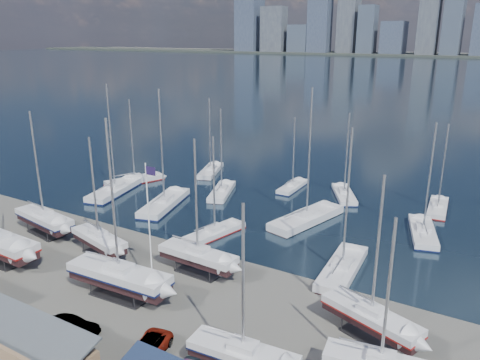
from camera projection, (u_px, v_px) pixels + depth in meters
The scene contains 23 objects.
ground at pixel (150, 289), 46.37m from camera, with size 1400.00×1400.00×0.00m, color #605E59.
water at pixel (471, 74), 301.16m from camera, with size 1400.00×600.00×0.40m, color #182739.
sailboat_cradle_0 at pixel (44, 219), 58.62m from camera, with size 9.93×4.08×15.62m.
sailboat_cradle_2 at pixel (99, 239), 53.01m from camera, with size 8.65×4.18×13.79m.
sailboat_cradle_3 at pixel (119, 276), 44.58m from camera, with size 10.94×3.56×17.34m.
sailboat_cradle_4 at pixel (198, 256), 48.96m from camera, with size 8.91×2.79×14.53m.
sailboat_cradle_5 at pixel (243, 355), 33.91m from camera, with size 8.49×2.93×13.67m.
sailboat_cradle_6 at pixel (371, 317), 38.33m from camera, with size 9.01×5.23×14.20m.
sailboat_moored_0 at pixel (115, 191), 74.40m from camera, with size 5.94×12.49×18.01m.
sailboat_moored_1 at pixel (135, 181), 79.56m from camera, with size 6.43×10.24×14.87m.
sailboat_moored_2 at pixel (211, 172), 85.10m from camera, with size 5.59×9.78×14.25m.
sailboat_moored_3 at pixel (165, 205), 68.53m from camera, with size 6.39×12.45×17.93m.
sailboat_moored_4 at pixel (222, 192), 73.81m from camera, with size 5.70×9.73×14.19m.
sailboat_moored_5 at pixel (293, 187), 76.42m from camera, with size 2.43×8.26×12.29m.
sailboat_moored_6 at pixel (215, 233), 58.68m from camera, with size 4.43×9.21×13.27m.
sailboat_moored_7 at pixel (306, 220), 62.87m from camera, with size 6.49×12.94×18.82m.
sailboat_moored_8 at pixel (344, 195), 72.54m from camera, with size 6.62×9.33×13.76m.
sailboat_moored_9 at pixel (342, 270), 49.54m from camera, with size 3.74×10.99×16.32m.
sailboat_moored_10 at pixel (423, 233), 58.71m from camera, with size 5.40×10.43×15.02m.
sailboat_moored_11 at pixel (438, 208), 67.10m from camera, with size 3.20×8.97×13.15m.
car_b at pixel (70, 328), 38.96m from camera, with size 1.67×4.78×1.58m, color gray.
car_c at pixel (147, 350), 36.39m from camera, with size 2.33×5.05×1.40m, color gray.
flagpole at pixel (150, 221), 43.20m from camera, with size 1.16×0.12×13.23m.
Camera 1 is at (28.56, -40.80, 24.16)m, focal length 35.00 mm.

